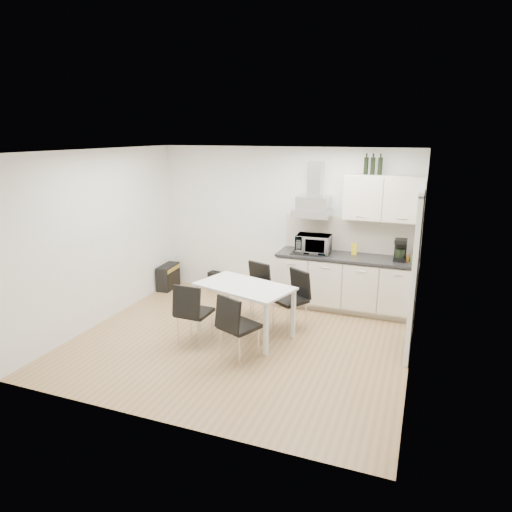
{
  "coord_description": "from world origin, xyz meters",
  "views": [
    {
      "loc": [
        2.28,
        -5.4,
        2.82
      ],
      "look_at": [
        0.04,
        0.54,
        1.1
      ],
      "focal_mm": 32.0,
      "sensor_mm": 36.0,
      "label": 1
    }
  ],
  "objects_px": {
    "dining_table": "(244,291)",
    "chair_far_left": "(252,292)",
    "chair_far_right": "(290,301)",
    "chair_near_left": "(195,313)",
    "floor_speaker": "(214,280)",
    "kitchenette": "(349,261)",
    "guitar_amp": "(168,277)",
    "chair_near_right": "(240,327)"
  },
  "relations": [
    {
      "from": "chair_near_right",
      "to": "floor_speaker",
      "type": "distance_m",
      "value": 2.83
    },
    {
      "from": "dining_table",
      "to": "guitar_amp",
      "type": "height_order",
      "value": "dining_table"
    },
    {
      "from": "floor_speaker",
      "to": "chair_far_left",
      "type": "bearing_deg",
      "value": -36.58
    },
    {
      "from": "chair_near_right",
      "to": "floor_speaker",
      "type": "height_order",
      "value": "chair_near_right"
    },
    {
      "from": "chair_near_right",
      "to": "kitchenette",
      "type": "bearing_deg",
      "value": 88.67
    },
    {
      "from": "kitchenette",
      "to": "chair_near_right",
      "type": "relative_size",
      "value": 2.86
    },
    {
      "from": "kitchenette",
      "to": "dining_table",
      "type": "height_order",
      "value": "kitchenette"
    },
    {
      "from": "chair_far_right",
      "to": "chair_near_right",
      "type": "relative_size",
      "value": 1.0
    },
    {
      "from": "dining_table",
      "to": "kitchenette",
      "type": "bearing_deg",
      "value": 67.91
    },
    {
      "from": "guitar_amp",
      "to": "floor_speaker",
      "type": "relative_size",
      "value": 1.74
    },
    {
      "from": "chair_far_left",
      "to": "chair_far_right",
      "type": "relative_size",
      "value": 1.0
    },
    {
      "from": "kitchenette",
      "to": "floor_speaker",
      "type": "relative_size",
      "value": 7.92
    },
    {
      "from": "chair_far_left",
      "to": "guitar_amp",
      "type": "xyz_separation_m",
      "value": [
        -1.99,
        0.81,
        -0.21
      ]
    },
    {
      "from": "chair_near_left",
      "to": "dining_table",
      "type": "bearing_deg",
      "value": 43.35
    },
    {
      "from": "chair_near_right",
      "to": "chair_far_left",
      "type": "bearing_deg",
      "value": 127.33
    },
    {
      "from": "dining_table",
      "to": "chair_near_left",
      "type": "xyz_separation_m",
      "value": [
        -0.54,
        -0.48,
        -0.22
      ]
    },
    {
      "from": "floor_speaker",
      "to": "chair_near_left",
      "type": "bearing_deg",
      "value": -64.08
    },
    {
      "from": "chair_far_right",
      "to": "dining_table",
      "type": "bearing_deg",
      "value": 71.58
    },
    {
      "from": "dining_table",
      "to": "chair_far_left",
      "type": "distance_m",
      "value": 0.62
    },
    {
      "from": "dining_table",
      "to": "chair_far_left",
      "type": "relative_size",
      "value": 1.69
    },
    {
      "from": "kitchenette",
      "to": "guitar_amp",
      "type": "xyz_separation_m",
      "value": [
        -3.3,
        -0.14,
        -0.6
      ]
    },
    {
      "from": "dining_table",
      "to": "chair_far_right",
      "type": "height_order",
      "value": "chair_far_right"
    },
    {
      "from": "chair_far_right",
      "to": "chair_near_right",
      "type": "height_order",
      "value": "same"
    },
    {
      "from": "chair_far_right",
      "to": "chair_near_left",
      "type": "bearing_deg",
      "value": 73.39
    },
    {
      "from": "guitar_amp",
      "to": "chair_near_right",
      "type": "bearing_deg",
      "value": -46.16
    },
    {
      "from": "kitchenette",
      "to": "floor_speaker",
      "type": "height_order",
      "value": "kitchenette"
    },
    {
      "from": "chair_near_left",
      "to": "chair_near_right",
      "type": "height_order",
      "value": "same"
    },
    {
      "from": "chair_near_left",
      "to": "chair_near_right",
      "type": "xyz_separation_m",
      "value": [
        0.75,
        -0.21,
        0.0
      ]
    },
    {
      "from": "kitchenette",
      "to": "chair_far_right",
      "type": "relative_size",
      "value": 2.86
    },
    {
      "from": "chair_far_right",
      "to": "chair_near_left",
      "type": "distance_m",
      "value": 1.41
    },
    {
      "from": "kitchenette",
      "to": "chair_near_left",
      "type": "xyz_separation_m",
      "value": [
        -1.74,
        -2.0,
        -0.39
      ]
    },
    {
      "from": "chair_far_left",
      "to": "guitar_amp",
      "type": "bearing_deg",
      "value": -3.23
    },
    {
      "from": "chair_far_right",
      "to": "floor_speaker",
      "type": "distance_m",
      "value": 2.25
    },
    {
      "from": "guitar_amp",
      "to": "floor_speaker",
      "type": "distance_m",
      "value": 0.86
    },
    {
      "from": "chair_near_left",
      "to": "chair_far_right",
      "type": "bearing_deg",
      "value": 41.64
    },
    {
      "from": "dining_table",
      "to": "floor_speaker",
      "type": "distance_m",
      "value": 2.19
    },
    {
      "from": "guitar_amp",
      "to": "chair_far_left",
      "type": "bearing_deg",
      "value": -26.51
    },
    {
      "from": "floor_speaker",
      "to": "chair_near_right",
      "type": "bearing_deg",
      "value": -50.87
    },
    {
      "from": "kitchenette",
      "to": "chair_near_right",
      "type": "height_order",
      "value": "kitchenette"
    },
    {
      "from": "chair_near_left",
      "to": "guitar_amp",
      "type": "distance_m",
      "value": 2.44
    },
    {
      "from": "kitchenette",
      "to": "chair_near_right",
      "type": "xyz_separation_m",
      "value": [
        -0.99,
        -2.21,
        -0.39
      ]
    },
    {
      "from": "chair_far_left",
      "to": "guitar_amp",
      "type": "distance_m",
      "value": 2.16
    }
  ]
}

